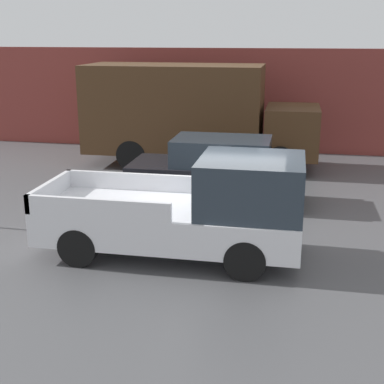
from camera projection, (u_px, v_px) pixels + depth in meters
The scene contains 6 objects.
ground_plane at pixel (223, 242), 11.58m from camera, with size 60.00×60.00×0.00m, color #4C4C4F.
building_wall at pixel (258, 101), 20.07m from camera, with size 28.00×0.15×3.83m.
pickup_truck at pixel (194, 210), 10.63m from camera, with size 5.21×2.07×2.08m.
car at pixel (218, 170), 14.19m from camera, with size 4.60×1.86×1.72m.
delivery_truck at pixel (190, 112), 17.93m from camera, with size 7.74×2.50×3.36m.
newspaper_box at pixel (129, 135), 21.07m from camera, with size 0.45×0.40×1.02m.
Camera 1 is at (1.38, -10.71, 4.35)m, focal length 50.00 mm.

